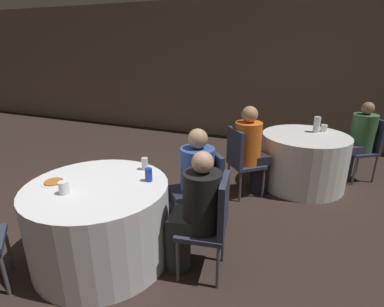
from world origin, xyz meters
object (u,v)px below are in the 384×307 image
chair_near_northeast (206,188)px  pizza_plate_near (54,182)px  chair_near_east (213,219)px  table_far (303,160)px  person_orange_shirt (252,151)px  person_black_shirt (193,214)px  soda_can_blue (149,175)px  person_green_jacket (357,142)px  person_blue_shirt (191,186)px  chair_far_northeast (366,144)px  bottle_far (317,125)px  soda_can_silver (145,164)px  chair_far_southwest (240,157)px  table_near (100,222)px

chair_near_northeast → pizza_plate_near: (-1.18, -0.80, 0.21)m
chair_near_east → pizza_plate_near: chair_near_east is taller
table_far → person_orange_shirt: (-0.64, -0.56, 0.24)m
person_black_shirt → soda_can_blue: bearing=67.4°
person_orange_shirt → soda_can_blue: size_ratio=9.91×
chair_near_northeast → person_green_jacket: 2.66m
table_far → pizza_plate_near: pizza_plate_near is taller
person_green_jacket → person_blue_shirt: bearing=109.0°
person_black_shirt → soda_can_blue: size_ratio=9.35×
chair_near_east → person_green_jacket: 2.98m
person_blue_shirt → person_orange_shirt: (0.35, 1.23, 0.02)m
chair_far_northeast → person_orange_shirt: size_ratio=0.77×
bottle_far → person_orange_shirt: bearing=-134.6°
soda_can_silver → person_orange_shirt: bearing=58.9°
person_blue_shirt → soda_can_silver: 0.51m
chair_far_southwest → person_blue_shirt: bearing=-53.1°
person_green_jacket → person_orange_shirt: 1.69m
table_far → pizza_plate_near: size_ratio=5.43×
table_near → soda_can_blue: 0.64m
chair_near_northeast → bottle_far: bearing=-68.7°
chair_near_east → person_blue_shirt: person_blue_shirt is taller
chair_near_northeast → person_green_jacket: (1.56, 2.16, 0.04)m
table_far → person_blue_shirt: (-0.99, -1.79, 0.22)m
chair_far_northeast → soda_can_silver: bearing=103.0°
chair_far_southwest → chair_far_northeast: (1.59, 1.23, 0.00)m
person_green_jacket → bottle_far: (-0.58, -0.27, 0.27)m
person_green_jacket → table_far: bearing=90.0°
chair_near_northeast → soda_can_silver: bearing=69.3°
table_far → person_orange_shirt: person_orange_shirt is taller
pizza_plate_near → table_near: bearing=15.1°
chair_far_northeast → person_green_jacket: person_green_jacket is taller
chair_far_southwest → pizza_plate_near: 2.23m
chair_far_northeast → person_orange_shirt: 1.85m
chair_far_northeast → table_near: bearing=105.4°
person_blue_shirt → person_black_shirt: size_ratio=1.04×
table_near → person_black_shirt: 0.91m
person_orange_shirt → pizza_plate_near: size_ratio=5.55×
chair_near_northeast → chair_near_east: (0.25, -0.52, 0.00)m
person_black_shirt → soda_can_silver: size_ratio=9.35×
table_near → chair_far_northeast: 3.86m
chair_far_northeast → person_green_jacket: size_ratio=0.79×
chair_far_southwest → person_blue_shirt: (-0.23, -1.12, 0.05)m
person_blue_shirt → chair_far_northeast: bearing=-78.8°
table_far → pizza_plate_near: (-2.04, -2.48, 0.38)m
table_far → chair_near_northeast: bearing=-117.2°
person_green_jacket → person_black_shirt: 3.08m
person_green_jacket → bottle_far: person_green_jacket is taller
person_black_shirt → bottle_far: bearing=-29.8°
table_far → bottle_far: bearing=59.9°
person_blue_shirt → pizza_plate_near: bearing=82.1°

